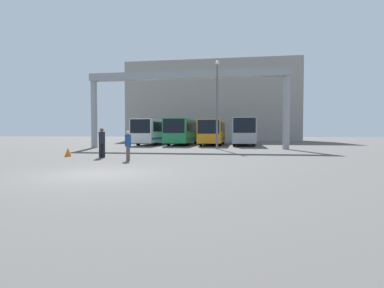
% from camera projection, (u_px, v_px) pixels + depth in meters
% --- Properties ---
extents(ground_plane, '(200.00, 200.00, 0.00)m').
position_uv_depth(ground_plane, '(98.00, 174.00, 10.85)').
color(ground_plane, '#514F4C').
extents(building_backdrop, '(31.36, 12.00, 14.44)m').
position_uv_depth(building_backdrop, '(213.00, 103.00, 58.32)').
color(building_backdrop, gray).
rests_on(building_backdrop, ground).
extents(overhead_gantry, '(19.15, 0.80, 7.32)m').
position_uv_depth(overhead_gantry, '(185.00, 87.00, 28.35)').
color(overhead_gantry, gray).
rests_on(overhead_gantry, ground).
extents(bus_slot_0, '(2.51, 11.24, 3.08)m').
position_uv_depth(bus_slot_0, '(154.00, 131.00, 38.17)').
color(bus_slot_0, silver).
rests_on(bus_slot_0, ground).
extents(bus_slot_1, '(2.62, 11.02, 3.10)m').
position_uv_depth(bus_slot_1, '(183.00, 130.00, 37.48)').
color(bus_slot_1, '#268C4C').
rests_on(bus_slot_1, ground).
extents(bus_slot_2, '(2.55, 10.80, 2.96)m').
position_uv_depth(bus_slot_2, '(213.00, 131.00, 36.79)').
color(bus_slot_2, orange).
rests_on(bus_slot_2, ground).
extents(bus_slot_3, '(2.52, 10.09, 3.15)m').
position_uv_depth(bus_slot_3, '(244.00, 130.00, 35.86)').
color(bus_slot_3, '#999EA5').
rests_on(bus_slot_3, ground).
extents(pedestrian_mid_right, '(0.37, 0.37, 1.79)m').
position_uv_depth(pedestrian_mid_right, '(102.00, 142.00, 17.98)').
color(pedestrian_mid_right, black).
rests_on(pedestrian_mid_right, ground).
extents(pedestrian_mid_left, '(0.33, 0.33, 1.60)m').
position_uv_depth(pedestrian_mid_left, '(128.00, 145.00, 16.12)').
color(pedestrian_mid_left, brown).
rests_on(pedestrian_mid_left, ground).
extents(traffic_cone, '(0.43, 0.43, 0.56)m').
position_uv_depth(traffic_cone, '(68.00, 152.00, 18.81)').
color(traffic_cone, orange).
rests_on(traffic_cone, ground).
extents(lamp_post, '(0.36, 0.36, 8.12)m').
position_uv_depth(lamp_post, '(217.00, 101.00, 27.59)').
color(lamp_post, '#595B60').
rests_on(lamp_post, ground).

